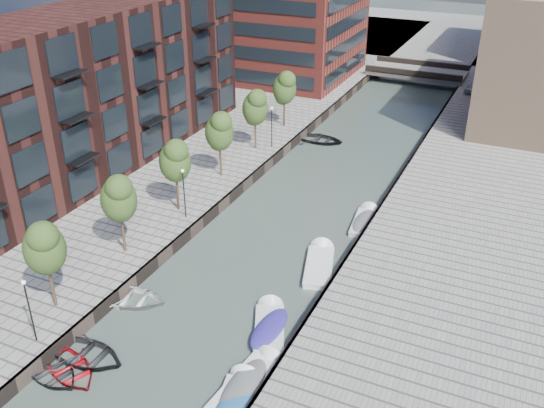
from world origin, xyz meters
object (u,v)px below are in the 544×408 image
Objects in this scene: sloop_3 at (131,302)px; sloop_4 at (320,142)px; bridge at (417,72)px; motorboat_2 at (320,263)px; tree_2 at (118,197)px; tree_3 at (175,159)px; motorboat_3 at (270,326)px; tree_5 at (255,106)px; motorboat_0 at (235,405)px; car at (474,87)px; motorboat_4 at (365,221)px; sloop_2 at (71,373)px; tree_4 at (219,130)px; sloop_0 at (52,375)px; motorboat_1 at (249,383)px; sloop_1 at (87,358)px; tree_6 at (284,87)px; tree_1 at (44,246)px.

sloop_4 reaches higher than sloop_3.
bridge reaches higher than motorboat_2.
tree_2 and tree_3 have the same top height.
bridge is at bearing 94.04° from motorboat_3.
tree_5 reaches higher than motorboat_0.
motorboat_3 is at bearing -81.90° from car.
sloop_3 is at bearing 176.93° from sloop_4.
motorboat_0 reaches higher than motorboat_4.
sloop_2 is 0.85× the size of sloop_4.
tree_4 is 1.00× the size of tree_5.
motorboat_0 is 58.14m from car.
tree_3 is 1.37× the size of sloop_0.
sloop_2 is 11.69m from motorboat_3.
sloop_4 is at bearing 104.75° from motorboat_1.
motorboat_1 is at bearing -85.34° from bridge.
sloop_2 is (0.87, 0.59, 0.00)m from sloop_0.
tree_3 is 18.71m from sloop_2.
tree_3 is 19.10m from sloop_0.
motorboat_2 is (8.68, 14.76, 0.10)m from sloop_1.
tree_2 is 14.00m from tree_4.
sloop_1 is 17.12m from motorboat_2.
tree_5 is 9.50m from sloop_4.
motorboat_0 is (13.54, -36.93, -5.10)m from tree_6.
sloop_0 is at bearing -80.06° from tree_3.
sloop_0 is (3.17, -4.07, -5.31)m from tree_1.
motorboat_4 is at bearing -45.21° from sloop_3.
car is (16.79, 42.10, -3.69)m from tree_3.
sloop_4 is at bearing 72.31° from tree_4.
sloop_0 is at bearing 168.33° from sloop_3.
tree_5 is 1.10× the size of motorboat_0.
tree_1 is at bearing -135.37° from motorboat_2.
tree_6 reaches higher than car.
car is at bearing 64.43° from tree_4.
tree_1 reaches higher than motorboat_2.
car is at bearing 85.36° from motorboat_4.
motorboat_0 is 21.71m from motorboat_4.
car is at bearing 85.22° from motorboat_3.
tree_1 is 14.00m from tree_3.
tree_3 is 1.20× the size of sloop_3.
bridge is 2.66× the size of motorboat_4.
tree_4 is at bearing 90.00° from tree_2.
sloop_1 is 0.88× the size of motorboat_2.
motorboat_0 reaches higher than sloop_3.
tree_1 reaches higher than sloop_2.
motorboat_3 is at bearing -36.99° from tree_3.
tree_6 is 1.63× the size of car.
tree_3 is 20.26m from motorboat_1.
sloop_4 reaches higher than sloop_1.
motorboat_1 reaches higher than motorboat_2.
tree_5 is at bearing 114.33° from motorboat_0.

